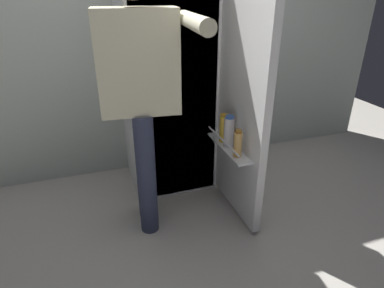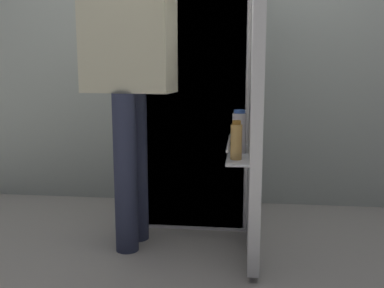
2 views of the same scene
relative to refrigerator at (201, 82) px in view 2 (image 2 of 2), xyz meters
name	(u,v)px [view 2 (image 2 of 2)]	position (x,y,z in m)	size (l,w,h in m)	color
ground_plane	(187,246)	(-0.03, -0.48, -0.87)	(6.55, 6.55, 0.00)	#B7B2A8
kitchen_wall	(203,22)	(-0.03, 0.39, 0.40)	(4.40, 0.10, 2.53)	beige
refrigerator	(201,82)	(0.00, 0.00, 0.00)	(0.69, 1.21, 1.73)	white
person	(130,58)	(-0.32, -0.49, 0.14)	(0.56, 0.81, 1.66)	#2D334C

